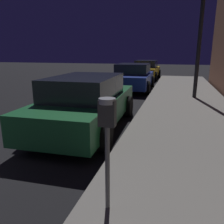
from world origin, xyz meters
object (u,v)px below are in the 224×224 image
object	(u,v)px
car_green	(87,102)
car_blue	(133,77)
parking_meter	(107,127)
car_yellow_cab	(146,70)

from	to	relation	value
car_green	car_blue	bearing A→B (deg)	90.01
parking_meter	car_blue	bearing A→B (deg)	98.75
car_blue	car_yellow_cab	world-z (taller)	same
car_green	car_yellow_cab	distance (m)	12.56
car_green	car_yellow_cab	world-z (taller)	same
parking_meter	car_green	distance (m)	3.62
parking_meter	car_blue	distance (m)	10.23
car_green	car_blue	distance (m)	6.87
parking_meter	car_yellow_cab	xyz separation A→B (m)	(-1.55, 15.79, -0.49)
parking_meter	car_green	size ratio (longest dim) A/B	0.30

